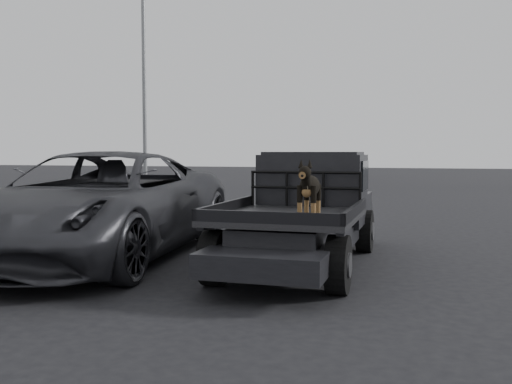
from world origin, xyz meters
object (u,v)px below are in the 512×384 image
(flatbed_ute, at_px, (302,236))
(distant_car_a, at_px, (338,170))
(dog, at_px, (309,191))
(parked_suv, at_px, (98,205))
(floodlight_near, at_px, (143,33))

(flatbed_ute, relative_size, distant_car_a, 1.33)
(dog, bearing_deg, flatbed_ute, 105.54)
(dog, distance_m, parked_suv, 4.05)
(flatbed_ute, distance_m, parked_suv, 3.50)
(flatbed_ute, height_order, dog, dog)
(dog, relative_size, floodlight_near, 0.06)
(flatbed_ute, distance_m, dog, 1.73)
(flatbed_ute, height_order, floodlight_near, floodlight_near)
(parked_suv, bearing_deg, distant_car_a, 84.62)
(distant_car_a, distance_m, floodlight_near, 15.52)
(distant_car_a, bearing_deg, floodlight_near, -121.43)
(parked_suv, height_order, floodlight_near, floodlight_near)
(parked_suv, height_order, distant_car_a, parked_suv)
(floodlight_near, bearing_deg, dog, -56.09)
(flatbed_ute, distance_m, floodlight_near, 19.24)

